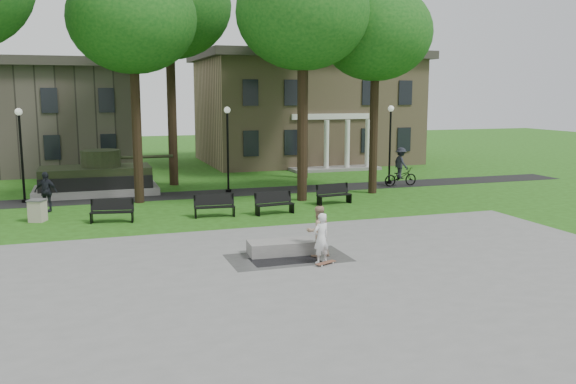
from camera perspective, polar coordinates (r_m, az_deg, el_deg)
name	(u,v)px	position (r m, az deg, el deg)	size (l,w,h in m)	color
ground	(290,244)	(22.40, 0.22, -4.85)	(120.00, 120.00, 0.00)	#224911
plaza	(345,283)	(17.91, 5.40, -8.49)	(22.00, 16.00, 0.02)	gray
footpath	(221,193)	(33.76, -6.30, -0.12)	(44.00, 2.60, 0.01)	black
building_right	(305,107)	(49.58, 1.58, 7.93)	(17.00, 12.00, 8.60)	#9E8460
building_left	(24,120)	(47.30, -23.47, 6.22)	(15.00, 10.00, 7.20)	#4C443D
tree_1	(132,20)	(31.38, -14.35, 15.36)	(6.20, 6.20, 11.63)	black
tree_2	(303,14)	(31.15, 1.38, 16.35)	(6.60, 6.60, 12.16)	black
tree_3	(376,33)	(33.74, 8.22, 14.48)	(6.00, 6.00, 11.19)	black
tree_4	(169,6)	(37.25, -11.10, 16.68)	(7.20, 7.20, 13.50)	black
tree_5	(304,25)	(39.68, 1.55, 15.32)	(6.40, 6.40, 12.44)	black
lamp_left	(21,147)	(33.13, -23.70, 3.85)	(0.36, 0.36, 4.73)	black
lamp_mid	(228,142)	(33.82, -5.66, 4.67)	(0.36, 0.36, 4.73)	black
lamp_right	(390,138)	(37.32, 9.54, 5.01)	(0.36, 0.36, 4.73)	black
tank_monument	(97,178)	(34.89, -17.46, 1.23)	(7.45, 3.40, 2.40)	gray
puddle	(284,260)	(20.17, -0.34, -6.38)	(2.20, 1.20, 0.00)	black
concrete_block	(281,247)	(20.88, -0.70, -5.20)	(2.20, 1.00, 0.45)	gray
skateboard	(326,263)	(19.68, 3.55, -6.69)	(0.78, 0.20, 0.07)	brown
skateboarder	(321,238)	(19.66, 3.12, -4.33)	(0.60, 0.39, 1.65)	white
friend_watching	(318,231)	(20.46, 2.83, -3.67)	(0.84, 0.65, 1.73)	tan
pedestrian_walker	(46,192)	(30.40, -21.71, 0.02)	(1.10, 0.46, 1.87)	black
cyclist	(401,170)	(36.69, 10.50, 2.00)	(2.16, 1.23, 2.30)	black
park_bench_0	(112,210)	(27.04, -16.17, -1.64)	(1.85, 0.85, 1.00)	black
park_bench_1	(214,205)	(27.33, -6.93, -1.23)	(1.83, 0.66, 1.00)	black
park_bench_2	(274,203)	(27.77, -1.30, -1.00)	(1.84, 0.72, 1.00)	black
park_bench_3	(334,193)	(30.40, 4.29, -0.13)	(1.84, 0.76, 1.00)	black
trash_bin	(37,210)	(28.25, -22.40, -1.60)	(0.87, 0.87, 0.96)	#BBAC9A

